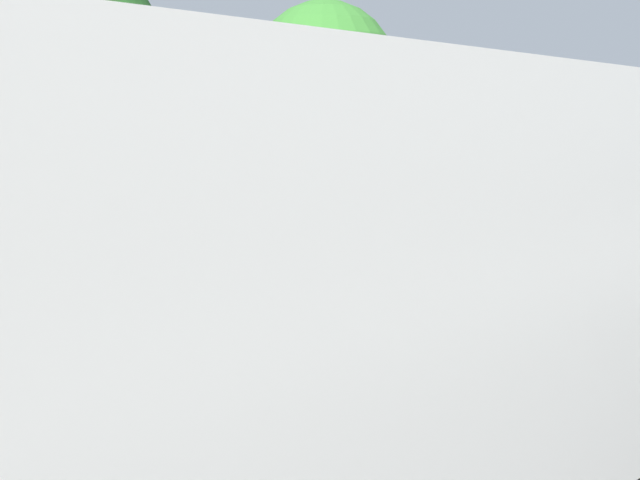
{
  "coord_description": "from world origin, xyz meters",
  "views": [
    {
      "loc": [
        -0.52,
        -4.3,
        1.93
      ],
      "look_at": [
        3.98,
        0.69,
        1.02
      ],
      "focal_mm": 43.87,
      "sensor_mm": 36.0,
      "label": 1
    }
  ],
  "objects_px": {
    "tree_centre_verge": "(324,76)",
    "tree_left_verge": "(104,13)",
    "white_van": "(376,276)",
    "car_blue_approaching": "(626,194)"
  },
  "relations": [
    {
      "from": "tree_centre_verge",
      "to": "tree_left_verge",
      "type": "bearing_deg",
      "value": -165.58
    },
    {
      "from": "tree_left_verge",
      "to": "tree_centre_verge",
      "type": "xyz_separation_m",
      "value": [
        5.9,
        1.52,
        -0.55
      ]
    },
    {
      "from": "white_van",
      "to": "car_blue_approaching",
      "type": "distance_m",
      "value": 12.58
    },
    {
      "from": "car_blue_approaching",
      "to": "tree_left_verge",
      "type": "bearing_deg",
      "value": 154.51
    },
    {
      "from": "car_blue_approaching",
      "to": "tree_left_verge",
      "type": "distance_m",
      "value": 9.96
    },
    {
      "from": "white_van",
      "to": "tree_centre_verge",
      "type": "relative_size",
      "value": 1.09
    },
    {
      "from": "car_blue_approaching",
      "to": "tree_centre_verge",
      "type": "xyz_separation_m",
      "value": [
        -2.68,
        5.61,
        2.4
      ]
    },
    {
      "from": "white_van",
      "to": "car_blue_approaching",
      "type": "relative_size",
      "value": 1.21
    },
    {
      "from": "car_blue_approaching",
      "to": "tree_left_verge",
      "type": "xyz_separation_m",
      "value": [
        -8.58,
        4.09,
        2.96
      ]
    },
    {
      "from": "car_blue_approaching",
      "to": "tree_left_verge",
      "type": "height_order",
      "value": "tree_left_verge"
    }
  ]
}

